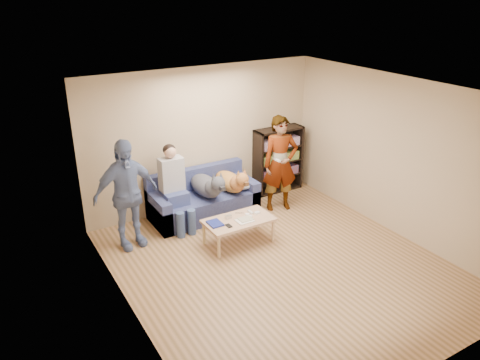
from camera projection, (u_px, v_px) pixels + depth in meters
ground at (281, 265)px, 6.99m from camera, size 5.00×5.00×0.00m
ceiling at (288, 92)px, 5.98m from camera, size 5.00×5.00×0.00m
wall_back at (203, 138)px, 8.47m from camera, size 4.50×0.00×4.50m
wall_front at (436, 274)px, 4.51m from camera, size 4.50×0.00×4.50m
wall_left at (127, 225)px, 5.42m from camera, size 0.00×5.00×5.00m
wall_right at (397, 157)px, 7.55m from camera, size 0.00×5.00×5.00m
blanket at (243, 184)px, 8.54m from camera, size 0.44×0.37×0.15m
person_standing_right at (280, 164)px, 8.44m from camera, size 0.74×0.59×1.77m
person_standing_left at (126, 194)px, 7.20m from camera, size 1.08×0.54×1.78m
held_controller at (278, 160)px, 8.13m from camera, size 0.05×0.12×0.03m
notebook_blue at (215, 223)px, 7.29m from camera, size 0.20×0.26×0.03m
papers at (245, 221)px, 7.39m from camera, size 0.26×0.20×0.02m
magazine at (246, 219)px, 7.42m from camera, size 0.22×0.17×0.01m
camera_silver at (228, 217)px, 7.48m from camera, size 0.11×0.06×0.05m
controller_a at (250, 212)px, 7.65m from camera, size 0.04×0.13×0.03m
controller_b at (257, 213)px, 7.63m from camera, size 0.09×0.06×0.03m
headphone_cup_a at (250, 216)px, 7.52m from camera, size 0.07×0.07×0.02m
headphone_cup_b at (247, 214)px, 7.59m from camera, size 0.07×0.07×0.02m
pen_orange at (243, 223)px, 7.31m from camera, size 0.13×0.06×0.01m
pen_black at (239, 213)px, 7.65m from camera, size 0.13×0.08×0.01m
wallet at (229, 226)px, 7.23m from camera, size 0.07×0.12×0.02m
sofa at (203, 200)px, 8.42m from camera, size 1.90×0.85×0.82m
person_seated at (174, 184)px, 7.86m from camera, size 0.40×0.73×1.47m
dog_gray at (208, 186)px, 8.16m from camera, size 0.40×1.24×0.58m
dog_tan at (232, 182)px, 8.36m from camera, size 0.38×1.15×0.55m
coffee_table at (239, 222)px, 7.47m from camera, size 1.10×0.60×0.42m
bookshelf at (278, 158)px, 9.30m from camera, size 1.00×0.34×1.30m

